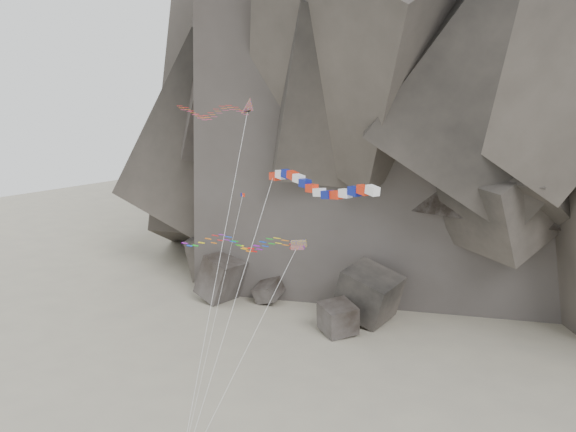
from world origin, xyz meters
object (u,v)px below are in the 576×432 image
Objects in this scene: delta_kite at (209,111)px; banner_kite at (317,186)px; parafoil_kite at (234,242)px; pennant_kite at (225,271)px.

delta_kite is 1.22× the size of banner_kite.
parafoil_kite is (-9.29, 2.10, -5.61)m from banner_kite.
delta_kite is at bearing -178.29° from banner_kite.
delta_kite is 11.41m from parafoil_kite.
pennant_kite is (-9.71, 1.44, -7.93)m from banner_kite.
banner_kite reaches higher than parafoil_kite.
banner_kite is 12.62m from pennant_kite.
pennant_kite is (-0.42, -0.66, -2.33)m from parafoil_kite.
delta_kite is at bearing 153.36° from pennant_kite.
delta_kite is 1.41× the size of pennant_kite.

